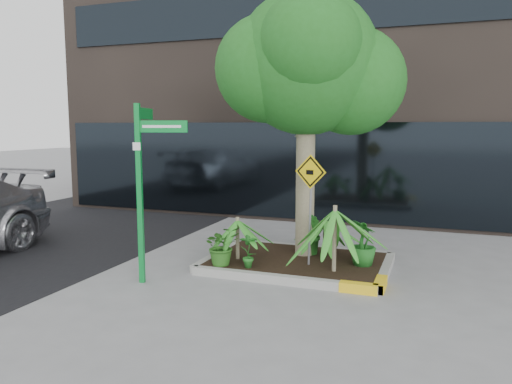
% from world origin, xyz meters
% --- Properties ---
extents(ground, '(80.00, 80.00, 0.00)m').
position_xyz_m(ground, '(0.00, 0.00, 0.00)').
color(ground, gray).
rests_on(ground, ground).
extents(asphalt_road, '(7.00, 80.00, 0.01)m').
position_xyz_m(asphalt_road, '(-6.50, 0.00, 0.01)').
color(asphalt_road, black).
rests_on(asphalt_road, ground).
extents(planter, '(3.35, 2.36, 0.15)m').
position_xyz_m(planter, '(0.23, 0.27, 0.10)').
color(planter, '#9E9E99').
rests_on(planter, ground).
extents(tree, '(3.43, 3.04, 5.14)m').
position_xyz_m(tree, '(0.23, 0.70, 3.76)').
color(tree, gray).
rests_on(tree, ground).
extents(palm_front, '(1.28, 1.28, 1.42)m').
position_xyz_m(palm_front, '(0.99, -0.25, 1.21)').
color(palm_front, gray).
rests_on(palm_front, ground).
extents(palm_left, '(0.88, 0.88, 0.98)m').
position_xyz_m(palm_left, '(-0.85, -0.07, 0.88)').
color(palm_left, gray).
rests_on(palm_left, ground).
extents(palm_back, '(0.80, 0.80, 0.89)m').
position_xyz_m(palm_back, '(0.61, 0.75, 0.82)').
color(palm_back, gray).
rests_on(palm_back, ground).
extents(shrub_a, '(0.90, 0.90, 0.71)m').
position_xyz_m(shrub_a, '(-0.96, -0.55, 0.50)').
color(shrub_a, '#275F1B').
rests_on(shrub_a, planter).
extents(shrub_b, '(0.64, 0.64, 0.82)m').
position_xyz_m(shrub_b, '(1.40, 0.29, 0.56)').
color(shrub_b, '#1F6820').
rests_on(shrub_b, planter).
extents(shrub_c, '(0.36, 0.36, 0.61)m').
position_xyz_m(shrub_c, '(-0.44, -0.55, 0.46)').
color(shrub_c, '#226C21').
rests_on(shrub_c, planter).
extents(shrub_d, '(0.63, 0.63, 0.82)m').
position_xyz_m(shrub_d, '(0.38, 0.68, 0.56)').
color(shrub_d, '#1E5F1B').
rests_on(shrub_d, planter).
extents(street_sign_post, '(1.02, 0.86, 2.97)m').
position_xyz_m(street_sign_post, '(-1.96, -1.43, 1.84)').
color(street_sign_post, '#0C8832').
rests_on(street_sign_post, ground).
extents(cattle_sign, '(0.59, 0.18, 1.97)m').
position_xyz_m(cattle_sign, '(0.50, 0.02, 1.48)').
color(cattle_sign, slate).
rests_on(cattle_sign, ground).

